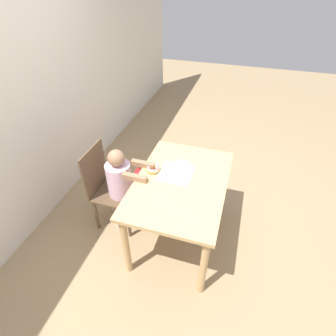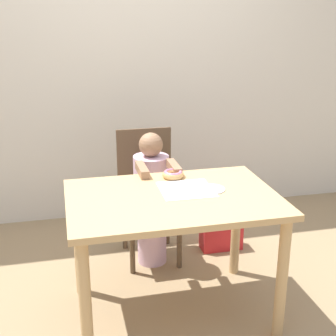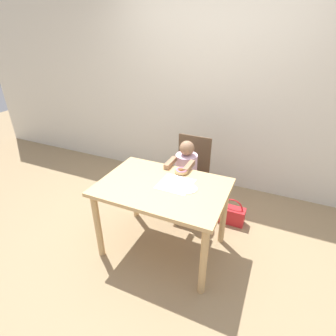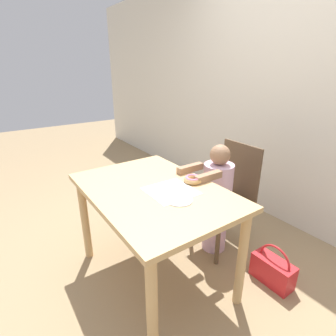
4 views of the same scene
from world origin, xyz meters
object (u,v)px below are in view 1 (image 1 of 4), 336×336
at_px(child_figure, 122,190).
at_px(donut, 153,169).
at_px(chair, 110,188).
at_px(handbag, 138,182).

height_order(child_figure, donut, child_figure).
height_order(chair, child_figure, child_figure).
xyz_separation_m(chair, donut, (0.07, -0.45, 0.30)).
bearing_deg(handbag, donut, -139.83).
xyz_separation_m(child_figure, donut, (0.07, -0.32, 0.29)).
bearing_deg(donut, chair, 98.50).
xyz_separation_m(child_figure, handbag, (0.53, 0.07, -0.36)).
height_order(chair, donut, chair).
relative_size(chair, child_figure, 0.96).
bearing_deg(child_figure, donut, -78.11).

